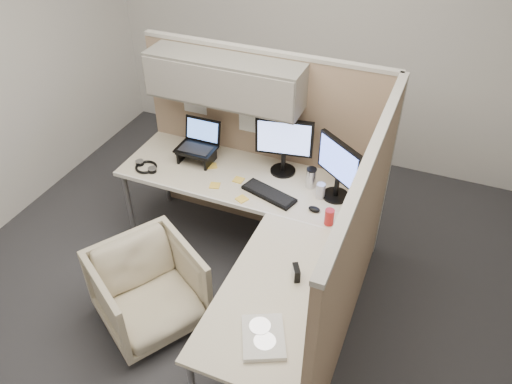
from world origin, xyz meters
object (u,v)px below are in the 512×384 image
at_px(desk, 253,221).
at_px(keyboard, 269,194).
at_px(office_chair, 148,287).
at_px(monitor_left, 284,142).

xyz_separation_m(desk, keyboard, (0.02, 0.27, 0.05)).
bearing_deg(office_chair, keyboard, -2.47).
bearing_deg(monitor_left, desk, -101.15).
xyz_separation_m(desk, monitor_left, (0.01, 0.59, 0.32)).
height_order(desk, keyboard, keyboard).
height_order(desk, office_chair, desk).
height_order(office_chair, keyboard, keyboard).
bearing_deg(desk, office_chair, -134.50).
bearing_deg(monitor_left, office_chair, -126.19).
distance_m(office_chair, keyboard, 1.09).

